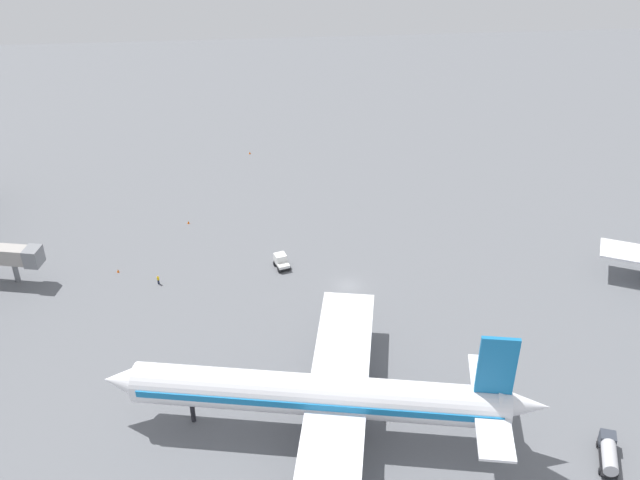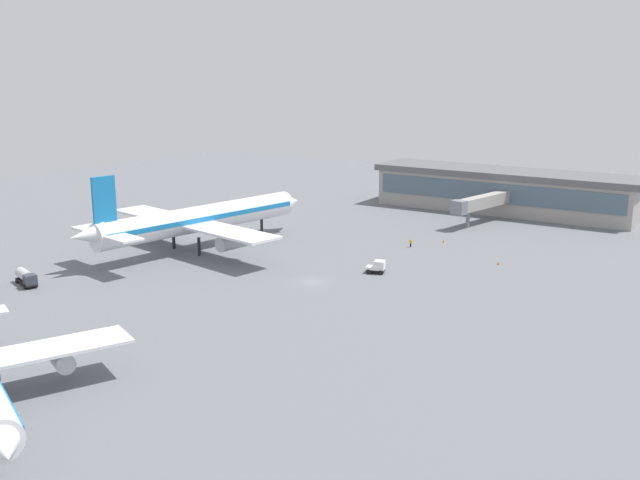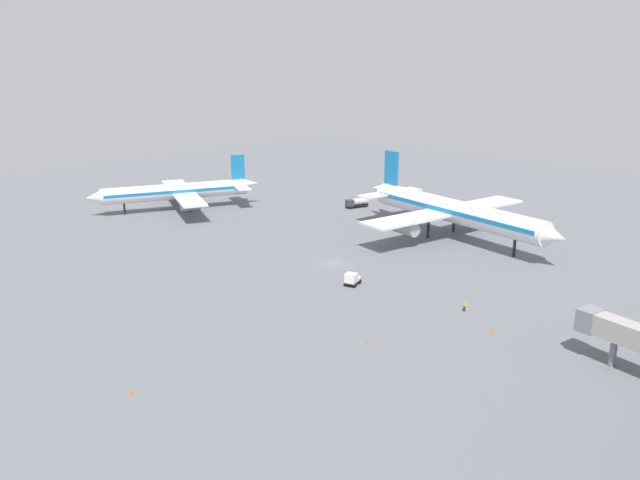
# 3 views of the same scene
# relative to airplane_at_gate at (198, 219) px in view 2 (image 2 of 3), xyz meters

# --- Properties ---
(ground) EXTENTS (288.00, 288.00, 0.00)m
(ground) POSITION_rel_airplane_at_gate_xyz_m (-31.74, 7.15, -6.20)
(ground) COLOR slate
(terminal_building) EXTENTS (65.89, 15.46, 10.54)m
(terminal_building) POSITION_rel_airplane_at_gate_xyz_m (-38.97, -70.78, -0.82)
(terminal_building) COLOR #9E9993
(terminal_building) RESTS_ON ground
(airplane_at_gate) EXTENTS (45.21, 55.69, 17.04)m
(airplane_at_gate) POSITION_rel_airplane_at_gate_xyz_m (0.00, 0.00, 0.00)
(airplane_at_gate) COLOR white
(airplane_at_gate) RESTS_ON ground
(baggage_tug) EXTENTS (3.62, 3.00, 2.30)m
(baggage_tug) POSITION_rel_airplane_at_gate_xyz_m (-38.54, -3.69, -5.04)
(baggage_tug) COLOR black
(baggage_tug) RESTS_ON ground
(fuel_truck) EXTENTS (6.57, 3.92, 2.50)m
(fuel_truck) POSITION_rel_airplane_at_gate_xyz_m (8.11, 34.36, -4.81)
(fuel_truck) COLOR black
(fuel_truck) RESTS_ON ground
(ground_crew_worker) EXTENTS (0.58, 0.42, 1.67)m
(ground_crew_worker) POSITION_rel_airplane_at_gate_xyz_m (-35.24, -24.39, -5.35)
(ground_crew_worker) COLOR #1E2338
(ground_crew_worker) RESTS_ON ground
(jet_bridge) EXTENTS (7.17, 20.89, 6.74)m
(jet_bridge) POSITION_rel_airplane_at_gate_xyz_m (-39.28, -52.86, -1.06)
(jet_bridge) COLOR #9E9993
(jet_bridge) RESTS_ON ground
(safety_cone_mid_apron) EXTENTS (0.44, 0.44, 0.60)m
(safety_cone_mid_apron) POSITION_rel_airplane_at_gate_xyz_m (-54.94, -20.67, -5.90)
(safety_cone_mid_apron) COLOR #EA590C
(safety_cone_mid_apron) RESTS_ON ground
(safety_cone_far_side) EXTENTS (0.44, 0.44, 0.60)m
(safety_cone_far_side) POSITION_rel_airplane_at_gate_xyz_m (-39.37, -31.65, -5.90)
(safety_cone_far_side) COLOR #EA590C
(safety_cone_far_side) RESTS_ON ground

